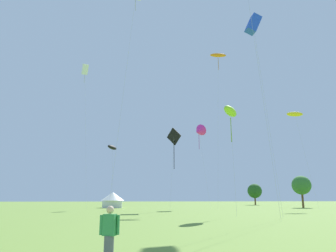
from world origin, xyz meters
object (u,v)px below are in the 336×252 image
at_px(kite_orange_parafoil, 218,55).
at_px(kite_blue_box, 253,24).
at_px(tree_distant_left, 255,191).
at_px(tree_distant_right, 301,185).
at_px(kite_black_diamond, 174,138).
at_px(kite_black_parafoil, 112,147).
at_px(person_spectator, 109,238).
at_px(kite_magenta_delta, 199,131).
at_px(kite_white_box, 85,70).
at_px(kite_yellow_parafoil, 295,114).
at_px(festival_tent_center, 113,199).
at_px(kite_lime_parafoil, 230,112).

xyz_separation_m(kite_orange_parafoil, kite_blue_box, (-3.29, -26.29, -8.47)).
distance_m(tree_distant_left, tree_distant_right, 27.82).
bearing_deg(kite_black_diamond, kite_black_parafoil, 143.57).
bearing_deg(person_spectator, kite_magenta_delta, 74.73).
height_order(kite_white_box, kite_black_diamond, kite_white_box).
xyz_separation_m(kite_white_box, kite_black_diamond, (17.05, -12.19, -16.50)).
xyz_separation_m(kite_white_box, kite_yellow_parafoil, (41.80, -6.95, -10.17)).
bearing_deg(tree_distant_left, kite_black_diamond, -125.83).
distance_m(kite_orange_parafoil, tree_distant_right, 33.29).
bearing_deg(tree_distant_right, kite_orange_parafoil, -161.68).
relative_size(kite_black_diamond, tree_distant_left, 2.17).
bearing_deg(kite_black_diamond, kite_magenta_delta, 58.71).
relative_size(kite_orange_parafoil, kite_black_diamond, 2.33).
bearing_deg(festival_tent_center, kite_magenta_delta, -21.29).
relative_size(kite_orange_parafoil, festival_tent_center, 6.39).
distance_m(kite_blue_box, person_spectator, 35.45).
distance_m(kite_white_box, kite_blue_box, 39.48).
bearing_deg(kite_yellow_parafoil, person_spectator, -124.47).
height_order(kite_white_box, kite_blue_box, kite_white_box).
relative_size(kite_orange_parafoil, kite_magenta_delta, 1.86).
xyz_separation_m(kite_black_diamond, person_spectator, (-7.80, -42.19, -10.90)).
relative_size(kite_magenta_delta, tree_distant_left, 2.72).
bearing_deg(kite_black_diamond, kite_blue_box, -68.75).
relative_size(kite_blue_box, tree_distant_left, 3.82).
distance_m(kite_blue_box, tree_distant_left, 67.38).
relative_size(tree_distant_left, tree_distant_right, 0.92).
xyz_separation_m(kite_blue_box, kite_black_parafoil, (-17.72, 26.24, -11.29)).
bearing_deg(person_spectator, festival_tent_center, 92.66).
relative_size(person_spectator, tree_distant_left, 0.28).
bearing_deg(kite_yellow_parafoil, kite_white_box, 170.56).
bearing_deg(kite_orange_parafoil, kite_lime_parafoil, -103.70).
relative_size(kite_lime_parafoil, kite_white_box, 0.44).
bearing_deg(kite_white_box, festival_tent_center, 41.21).
relative_size(kite_orange_parafoil, person_spectator, 18.22).
xyz_separation_m(kite_blue_box, festival_tent_center, (-17.77, 36.29, -20.73)).
height_order(kite_lime_parafoil, kite_blue_box, kite_blue_box).
bearing_deg(person_spectator, kite_lime_parafoil, 64.65).
distance_m(kite_lime_parafoil, kite_yellow_parafoil, 29.66).
xyz_separation_m(kite_lime_parafoil, person_spectator, (-12.50, -26.38, -11.36)).
distance_m(kite_black_diamond, kite_yellow_parafoil, 26.08).
xyz_separation_m(kite_orange_parafoil, kite_yellow_parafoil, (14.29, -2.60, -12.90)).
distance_m(kite_white_box, kite_yellow_parafoil, 43.58).
xyz_separation_m(kite_lime_parafoil, kite_white_box, (-21.74, 28.00, 16.04)).
height_order(kite_orange_parafoil, tree_distant_right, kite_orange_parafoil).
height_order(kite_blue_box, tree_distant_right, kite_blue_box).
xyz_separation_m(kite_orange_parafoil, kite_black_diamond, (-10.46, -7.84, -19.22)).
relative_size(kite_black_parafoil, festival_tent_center, 2.39).
height_order(kite_orange_parafoil, festival_tent_center, kite_orange_parafoil).
height_order(kite_black_parafoil, festival_tent_center, kite_black_parafoil).
height_order(kite_orange_parafoil, tree_distant_left, kite_orange_parafoil).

